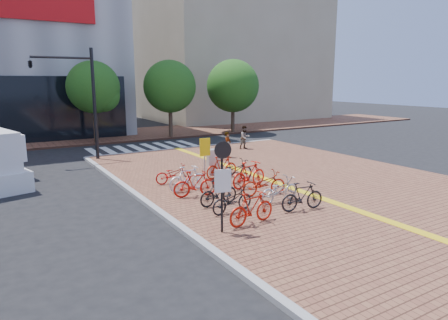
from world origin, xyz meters
TOP-DOWN VIEW (x-y plane):
  - ground at (0.00, 0.00)m, footprint 120.00×120.00m
  - sidewalk at (3.00, -5.00)m, footprint 14.00×34.00m
  - tactile_strip at (2.00, -5.00)m, footprint 0.40×34.00m
  - kerb_west at (-4.00, -5.00)m, footprint 0.25×34.00m
  - kerb_north at (3.00, 12.00)m, footprint 14.00×0.25m
  - far_sidewalk at (0.00, 21.00)m, footprint 70.00×8.00m
  - building_beige at (18.00, 32.00)m, footprint 20.00×18.00m
  - crosswalk at (0.50, 14.00)m, footprint 7.50×4.00m
  - street_trees at (5.04, 17.45)m, footprint 16.20×4.60m
  - bike_0 at (-1.99, -2.63)m, footprint 1.82×0.67m
  - bike_1 at (-1.89, -1.30)m, footprint 1.78×0.81m
  - bike_2 at (-1.89, -0.38)m, footprint 1.66×0.59m
  - bike_3 at (-2.14, 1.06)m, footprint 1.82×0.84m
  - bike_4 at (-2.00, 2.00)m, footprint 1.79×0.67m
  - bike_5 at (-2.02, 3.40)m, footprint 1.71×0.78m
  - bike_6 at (0.34, -2.41)m, footprint 1.76×0.69m
  - bike_7 at (0.28, -1.20)m, footprint 1.86×0.80m
  - bike_8 at (0.32, -0.17)m, footprint 1.96×0.97m
  - bike_9 at (0.48, 1.11)m, footprint 1.97×0.88m
  - bike_10 at (0.43, 2.22)m, footprint 1.97×0.74m
  - bike_11 at (0.34, 3.18)m, footprint 1.80×0.68m
  - pedestrian_a at (3.28, 7.42)m, footprint 0.67×0.61m
  - pedestrian_b at (5.85, 9.40)m, footprint 0.78×0.62m
  - utility_box at (0.38, 4.06)m, footprint 0.62×0.49m
  - yellow_sign at (-0.37, 3.51)m, footprint 0.52×0.13m
  - notice_sign at (-3.16, -2.77)m, footprint 0.51×0.18m
  - traffic_light_pole at (-4.96, 11.02)m, footprint 3.40×1.31m

SIDE VIEW (x-z plane):
  - ground at x=0.00m, z-range 0.00..0.00m
  - crosswalk at x=0.50m, z-range 0.00..0.01m
  - sidewalk at x=3.00m, z-range 0.00..0.15m
  - far_sidewalk at x=0.00m, z-range 0.00..0.15m
  - kerb_west at x=-4.00m, z-range 0.00..0.15m
  - kerb_north at x=3.00m, z-range 0.00..0.15m
  - tactile_strip at x=2.00m, z-range 0.15..0.16m
  - bike_5 at x=-2.02m, z-range 0.15..1.01m
  - bike_1 at x=-1.89m, z-range 0.15..1.05m
  - bike_7 at x=0.28m, z-range 0.15..1.10m
  - bike_2 at x=-1.89m, z-range 0.15..1.13m
  - bike_8 at x=0.32m, z-range 0.15..1.14m
  - bike_10 at x=0.43m, z-range 0.15..1.17m
  - bike_6 at x=0.34m, z-range 0.15..1.18m
  - bike_4 at x=-2.00m, z-range 0.15..1.20m
  - bike_3 at x=-2.14m, z-range 0.15..1.20m
  - bike_11 at x=0.34m, z-range 0.15..1.21m
  - bike_0 at x=-1.99m, z-range 0.15..1.22m
  - bike_9 at x=0.48m, z-range 0.15..1.30m
  - utility_box at x=0.38m, z-range 0.15..1.39m
  - pedestrian_a at x=3.28m, z-range 0.15..1.68m
  - pedestrian_b at x=5.85m, z-range 0.15..1.70m
  - yellow_sign at x=-0.37m, z-range 0.52..2.43m
  - notice_sign at x=-3.16m, z-range 0.52..3.32m
  - street_trees at x=5.04m, z-range 0.92..7.27m
  - traffic_light_pole at x=-4.96m, z-range 1.35..7.68m
  - building_beige at x=18.00m, z-range 0.00..18.00m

